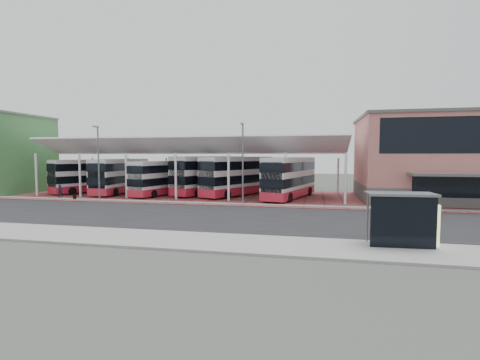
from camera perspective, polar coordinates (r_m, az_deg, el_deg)
The scene contains 21 objects.
ground at distance 29.21m, azimuth -5.91°, elevation -5.66°, with size 140.00×140.00×0.00m, color #3F423D.
road at distance 28.28m, azimuth -6.54°, elevation -5.97°, with size 120.00×14.00×0.02m, color black.
forecourt at distance 41.26m, azimuth 2.33°, elevation -2.77°, with size 72.00×16.00×0.06m, color brown.
sidewalk at distance 20.99m, azimuth -13.61°, elevation -9.40°, with size 120.00×4.00×0.14m, color gray.
north_kerb at distance 35.08m, azimuth -2.79°, elevation -3.91°, with size 120.00×0.80×0.14m, color gray.
yellow_line_near at distance 22.77m, azimuth -11.40°, elevation -8.42°, with size 120.00×0.12×0.01m, color gold.
yellow_line_far at distance 23.04m, azimuth -11.10°, elevation -8.27°, with size 120.00×0.12×0.01m, color gold.
canopy at distance 43.94m, azimuth -7.82°, elevation 5.14°, with size 37.00×11.63×7.07m.
terminal at distance 43.65m, azimuth 30.93°, elevation 3.13°, with size 18.40×14.40×9.25m.
shop_green at distance 54.64m, azimuth -33.44°, elevation 3.58°, with size 6.40×10.20×10.22m.
lamp_west at distance 40.72m, azimuth -22.22°, elevation 2.95°, with size 0.16×0.90×8.07m.
lamp_east at distance 34.37m, azimuth 0.45°, elevation 3.11°, with size 0.16×0.90×8.07m.
bus_0 at distance 50.37m, azimuth -23.11°, elevation 0.63°, with size 6.68×10.54×4.33m.
bus_1 at distance 47.60m, azimuth -18.97°, elevation 0.61°, with size 2.81×10.76×4.42m.
bus_2 at distance 44.25m, azimuth -12.48°, elevation 0.33°, with size 4.65×10.40×4.18m.
bus_3 at distance 44.27m, azimuth -5.20°, elevation 0.79°, with size 6.68×11.74×4.76m.
bus_4 at distance 42.48m, azimuth -0.29°, elevation 0.64°, with size 7.40×11.43×4.72m.
bus_5 at distance 40.15m, azimuth 8.20°, elevation 0.35°, with size 5.54×11.56×4.65m.
pedestrian at distance 43.94m, azimuth -27.41°, elevation -1.72°, with size 0.58×0.38×1.59m, color black.
suitcase at distance 42.43m, azimuth -25.50°, elevation -2.56°, with size 0.32×0.23×0.54m, color black.
bus_shelter at distance 20.16m, azimuth 25.79°, elevation -4.98°, with size 3.58×1.79×2.80m.
Camera 1 is at (8.90, -27.39, 4.89)m, focal length 26.00 mm.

